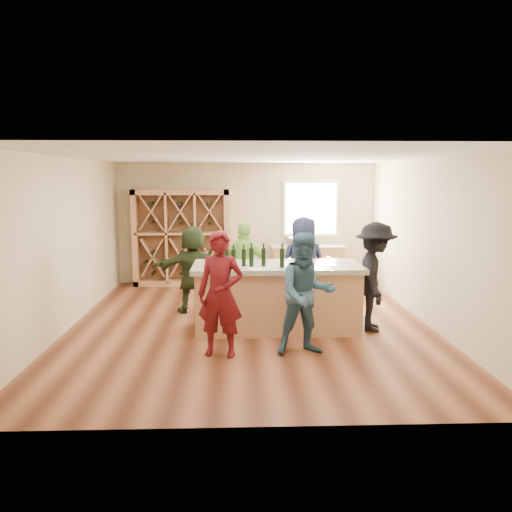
{
  "coord_description": "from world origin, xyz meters",
  "views": [
    {
      "loc": [
        -0.2,
        -8.16,
        2.47
      ],
      "look_at": [
        0.1,
        0.2,
        1.15
      ],
      "focal_mm": 35.0,
      "sensor_mm": 36.0,
      "label": 1
    }
  ],
  "objects_px": {
    "wine_bottle_a": "(226,257)",
    "person_near_left": "(220,294)",
    "sink": "(299,241)",
    "person_far_left": "(193,269)",
    "person_far_right": "(303,265)",
    "person_far_mid": "(245,268)",
    "wine_bottle_f": "(282,258)",
    "tasting_counter_base": "(277,299)",
    "wine_bottle_b": "(234,258)",
    "person_server": "(375,277)",
    "wine_rack": "(182,238)",
    "wine_bottle_e": "(264,257)",
    "wine_bottle_c": "(244,258)",
    "wine_bottle_d": "(251,257)",
    "person_near_right": "(306,294)"
  },
  "relations": [
    {
      "from": "wine_bottle_e",
      "to": "person_server",
      "type": "distance_m",
      "value": 1.84
    },
    {
      "from": "person_far_right",
      "to": "wine_bottle_c",
      "type": "bearing_deg",
      "value": 36.66
    },
    {
      "from": "wine_bottle_b",
      "to": "person_near_left",
      "type": "relative_size",
      "value": 0.16
    },
    {
      "from": "wine_bottle_c",
      "to": "person_far_right",
      "type": "relative_size",
      "value": 0.15
    },
    {
      "from": "wine_bottle_d",
      "to": "person_far_left",
      "type": "relative_size",
      "value": 0.18
    },
    {
      "from": "person_far_right",
      "to": "tasting_counter_base",
      "type": "bearing_deg",
      "value": 51.55
    },
    {
      "from": "wine_bottle_a",
      "to": "person_near_left",
      "type": "xyz_separation_m",
      "value": [
        -0.06,
        -1.06,
        -0.35
      ]
    },
    {
      "from": "wine_rack",
      "to": "wine_bottle_f",
      "type": "distance_m",
      "value": 4.29
    },
    {
      "from": "person_far_mid",
      "to": "person_far_left",
      "type": "height_order",
      "value": "person_far_mid"
    },
    {
      "from": "person_near_left",
      "to": "person_far_left",
      "type": "xyz_separation_m",
      "value": [
        -0.58,
        2.34,
        -0.07
      ]
    },
    {
      "from": "person_near_left",
      "to": "wine_bottle_f",
      "type": "height_order",
      "value": "person_near_left"
    },
    {
      "from": "wine_bottle_f",
      "to": "tasting_counter_base",
      "type": "bearing_deg",
      "value": 99.46
    },
    {
      "from": "person_far_right",
      "to": "person_far_left",
      "type": "relative_size",
      "value": 1.1
    },
    {
      "from": "wine_bottle_e",
      "to": "person_far_left",
      "type": "distance_m",
      "value": 1.82
    },
    {
      "from": "tasting_counter_base",
      "to": "person_near_right",
      "type": "height_order",
      "value": "person_near_right"
    },
    {
      "from": "wine_bottle_a",
      "to": "wine_bottle_c",
      "type": "bearing_deg",
      "value": 1.46
    },
    {
      "from": "wine_rack",
      "to": "wine_bottle_f",
      "type": "bearing_deg",
      "value": -62.52
    },
    {
      "from": "wine_bottle_d",
      "to": "person_far_right",
      "type": "bearing_deg",
      "value": 50.91
    },
    {
      "from": "wine_bottle_b",
      "to": "person_near_left",
      "type": "xyz_separation_m",
      "value": [
        -0.17,
        -0.99,
        -0.34
      ]
    },
    {
      "from": "person_far_left",
      "to": "person_far_right",
      "type": "bearing_deg",
      "value": 166.62
    },
    {
      "from": "wine_bottle_a",
      "to": "person_far_mid",
      "type": "xyz_separation_m",
      "value": [
        0.31,
        1.13,
        -0.38
      ]
    },
    {
      "from": "wine_bottle_a",
      "to": "wine_bottle_c",
      "type": "relative_size",
      "value": 1.09
    },
    {
      "from": "wine_bottle_b",
      "to": "person_near_right",
      "type": "distance_m",
      "value": 1.44
    },
    {
      "from": "wine_bottle_e",
      "to": "wine_bottle_f",
      "type": "xyz_separation_m",
      "value": [
        0.28,
        -0.16,
        0.01
      ]
    },
    {
      "from": "sink",
      "to": "wine_bottle_c",
      "type": "height_order",
      "value": "wine_bottle_c"
    },
    {
      "from": "wine_bottle_a",
      "to": "person_far_left",
      "type": "height_order",
      "value": "person_far_left"
    },
    {
      "from": "wine_bottle_e",
      "to": "wine_bottle_d",
      "type": "bearing_deg",
      "value": -168.27
    },
    {
      "from": "wine_bottle_c",
      "to": "wine_bottle_d",
      "type": "xyz_separation_m",
      "value": [
        0.12,
        -0.05,
        0.01
      ]
    },
    {
      "from": "sink",
      "to": "person_near_left",
      "type": "bearing_deg",
      "value": -109.58
    },
    {
      "from": "wine_bottle_a",
      "to": "person_far_left",
      "type": "bearing_deg",
      "value": 116.84
    },
    {
      "from": "wine_bottle_a",
      "to": "person_far_right",
      "type": "relative_size",
      "value": 0.16
    },
    {
      "from": "wine_bottle_a",
      "to": "person_far_left",
      "type": "xyz_separation_m",
      "value": [
        -0.65,
        1.28,
        -0.42
      ]
    },
    {
      "from": "wine_bottle_f",
      "to": "person_server",
      "type": "bearing_deg",
      "value": 7.43
    },
    {
      "from": "person_far_left",
      "to": "tasting_counter_base",
      "type": "bearing_deg",
      "value": 131.95
    },
    {
      "from": "sink",
      "to": "wine_bottle_a",
      "type": "relative_size",
      "value": 1.87
    },
    {
      "from": "person_near_left",
      "to": "person_far_mid",
      "type": "bearing_deg",
      "value": 93.06
    },
    {
      "from": "wine_bottle_a",
      "to": "wine_bottle_f",
      "type": "height_order",
      "value": "wine_bottle_f"
    },
    {
      "from": "person_far_right",
      "to": "wine_bottle_b",
      "type": "bearing_deg",
      "value": 34.55
    },
    {
      "from": "wine_bottle_b",
      "to": "wine_bottle_a",
      "type": "bearing_deg",
      "value": 148.15
    },
    {
      "from": "person_far_mid",
      "to": "wine_bottle_f",
      "type": "xyz_separation_m",
      "value": [
        0.55,
        -1.29,
        0.39
      ]
    },
    {
      "from": "wine_bottle_a",
      "to": "person_server",
      "type": "height_order",
      "value": "person_server"
    },
    {
      "from": "wine_bottle_c",
      "to": "person_near_right",
      "type": "xyz_separation_m",
      "value": [
        0.86,
        -1.03,
        -0.35
      ]
    },
    {
      "from": "person_near_right",
      "to": "person_far_left",
      "type": "xyz_separation_m",
      "value": [
        -1.78,
        2.3,
        -0.05
      ]
    },
    {
      "from": "wine_bottle_b",
      "to": "person_near_right",
      "type": "xyz_separation_m",
      "value": [
        1.02,
        -0.95,
        -0.36
      ]
    },
    {
      "from": "wine_bottle_e",
      "to": "person_far_left",
      "type": "bearing_deg",
      "value": 134.07
    },
    {
      "from": "person_near_left",
      "to": "person_far_mid",
      "type": "xyz_separation_m",
      "value": [
        0.37,
        2.19,
        -0.03
      ]
    },
    {
      "from": "person_far_left",
      "to": "wine_bottle_f",
      "type": "relative_size",
      "value": 5.37
    },
    {
      "from": "wine_bottle_f",
      "to": "person_near_right",
      "type": "bearing_deg",
      "value": -72.79
    },
    {
      "from": "wine_bottle_b",
      "to": "person_server",
      "type": "distance_m",
      "value": 2.31
    },
    {
      "from": "wine_bottle_a",
      "to": "person_far_mid",
      "type": "height_order",
      "value": "person_far_mid"
    }
  ]
}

